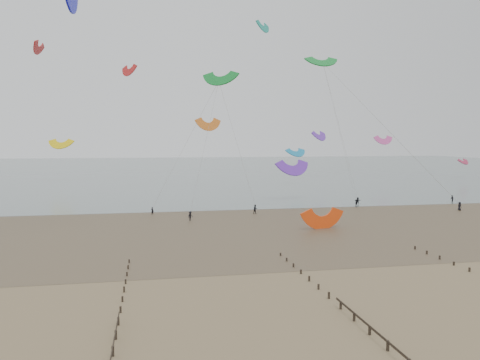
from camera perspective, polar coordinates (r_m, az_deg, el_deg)
The scene contains 6 objects.
ground at distance 45.81m, azimuth 4.20°, elevation -13.02°, with size 500.00×500.00×0.00m, color brown.
sea_and_shore at distance 78.12m, azimuth -5.30°, elevation -5.53°, with size 500.00×665.00×0.03m.
kitesurfer_lead at distance 90.07m, azimuth -10.64°, elevation -3.73°, with size 0.55×0.36×1.51m, color black.
kitesurfers at distance 97.04m, azimuth 12.04°, elevation -3.09°, with size 61.64×15.26×1.78m.
grounded_kite at distance 76.22m, azimuth 10.02°, elevation -5.85°, with size 6.47×3.39×4.93m, color #FF4610, non-canonical shape.
kites_airborne at distance 131.92m, azimuth -12.00°, elevation 8.57°, with size 244.51×110.15×43.38m.
Camera 1 is at (-11.37, -42.10, 14.03)m, focal length 35.00 mm.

